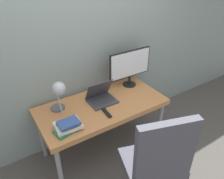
{
  "coord_description": "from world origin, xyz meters",
  "views": [
    {
      "loc": [
        -1.01,
        -1.44,
        2.17
      ],
      "look_at": [
        0.12,
        0.32,
        0.9
      ],
      "focal_mm": 35.0,
      "sensor_mm": 36.0,
      "label": 1
    }
  ],
  "objects_px": {
    "laptop": "(101,97)",
    "office_chair": "(157,160)",
    "desk_lamp": "(59,92)",
    "monitor": "(130,65)",
    "book_stack": "(68,126)"
  },
  "relations": [
    {
      "from": "laptop",
      "to": "office_chair",
      "type": "relative_size",
      "value": 0.27
    },
    {
      "from": "laptop",
      "to": "office_chair",
      "type": "height_order",
      "value": "office_chair"
    },
    {
      "from": "office_chair",
      "to": "book_stack",
      "type": "height_order",
      "value": "office_chair"
    },
    {
      "from": "laptop",
      "to": "monitor",
      "type": "bearing_deg",
      "value": 14.32
    },
    {
      "from": "desk_lamp",
      "to": "office_chair",
      "type": "relative_size",
      "value": 0.35
    },
    {
      "from": "desk_lamp",
      "to": "office_chair",
      "type": "distance_m",
      "value": 1.15
    },
    {
      "from": "laptop",
      "to": "desk_lamp",
      "type": "distance_m",
      "value": 0.54
    },
    {
      "from": "book_stack",
      "to": "monitor",
      "type": "bearing_deg",
      "value": 20.52
    },
    {
      "from": "desk_lamp",
      "to": "office_chair",
      "type": "height_order",
      "value": "office_chair"
    },
    {
      "from": "laptop",
      "to": "book_stack",
      "type": "xyz_separation_m",
      "value": [
        -0.52,
        -0.26,
        -0.01
      ]
    },
    {
      "from": "laptop",
      "to": "monitor",
      "type": "xyz_separation_m",
      "value": [
        0.51,
        0.13,
        0.23
      ]
    },
    {
      "from": "office_chair",
      "to": "laptop",
      "type": "bearing_deg",
      "value": 90.08
    },
    {
      "from": "laptop",
      "to": "book_stack",
      "type": "relative_size",
      "value": 1.09
    },
    {
      "from": "desk_lamp",
      "to": "office_chair",
      "type": "xyz_separation_m",
      "value": [
        0.49,
        -0.98,
        -0.36
      ]
    },
    {
      "from": "monitor",
      "to": "office_chair",
      "type": "bearing_deg",
      "value": -114.56
    }
  ]
}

